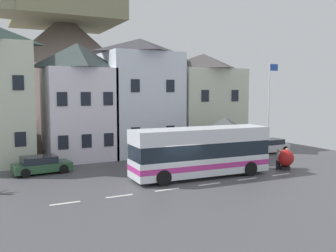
{
  "coord_description": "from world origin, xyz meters",
  "views": [
    {
      "loc": [
        -11.23,
        -20.5,
        5.88
      ],
      "look_at": [
        1.06,
        3.94,
        3.3
      ],
      "focal_mm": 39.8,
      "sensor_mm": 36.0,
      "label": 1
    }
  ],
  "objects_px": {
    "pedestrian_01": "(287,157)",
    "public_bench": "(213,152)",
    "townhouse_01": "(78,102)",
    "bus_shelter": "(225,125)",
    "pedestrian_00": "(238,154)",
    "flagpole": "(269,105)",
    "parked_car_00": "(41,165)",
    "pedestrian_02": "(260,152)",
    "townhouse_03": "(203,101)",
    "harbour_buoy": "(285,159)",
    "transit_bus": "(201,152)",
    "townhouse_02": "(141,97)",
    "hilltop_castle": "(65,71)",
    "parked_car_01": "(209,151)",
    "pedestrian_03": "(278,158)",
    "parked_car_02": "(269,146)"
  },
  "relations": [
    {
      "from": "townhouse_03",
      "to": "townhouse_01",
      "type": "bearing_deg",
      "value": -177.92
    },
    {
      "from": "bus_shelter",
      "to": "pedestrian_01",
      "type": "height_order",
      "value": "bus_shelter"
    },
    {
      "from": "townhouse_01",
      "to": "bus_shelter",
      "type": "xyz_separation_m",
      "value": [
        10.7,
        -6.54,
        -1.94
      ]
    },
    {
      "from": "pedestrian_00",
      "to": "public_bench",
      "type": "distance_m",
      "value": 3.82
    },
    {
      "from": "townhouse_02",
      "to": "parked_car_00",
      "type": "bearing_deg",
      "value": -153.61
    },
    {
      "from": "pedestrian_01",
      "to": "public_bench",
      "type": "bearing_deg",
      "value": 111.75
    },
    {
      "from": "transit_bus",
      "to": "parked_car_01",
      "type": "height_order",
      "value": "transit_bus"
    },
    {
      "from": "townhouse_02",
      "to": "parked_car_02",
      "type": "height_order",
      "value": "townhouse_02"
    },
    {
      "from": "pedestrian_00",
      "to": "harbour_buoy",
      "type": "relative_size",
      "value": 1.0
    },
    {
      "from": "townhouse_02",
      "to": "pedestrian_02",
      "type": "relative_size",
      "value": 7.32
    },
    {
      "from": "parked_car_02",
      "to": "pedestrian_03",
      "type": "height_order",
      "value": "pedestrian_03"
    },
    {
      "from": "pedestrian_02",
      "to": "public_bench",
      "type": "height_order",
      "value": "pedestrian_02"
    },
    {
      "from": "townhouse_03",
      "to": "public_bench",
      "type": "distance_m",
      "value": 7.21
    },
    {
      "from": "bus_shelter",
      "to": "pedestrian_00",
      "type": "height_order",
      "value": "bus_shelter"
    },
    {
      "from": "townhouse_02",
      "to": "bus_shelter",
      "type": "bearing_deg",
      "value": -54.82
    },
    {
      "from": "pedestrian_03",
      "to": "pedestrian_00",
      "type": "bearing_deg",
      "value": 124.58
    },
    {
      "from": "hilltop_castle",
      "to": "flagpole",
      "type": "relative_size",
      "value": 4.24
    },
    {
      "from": "parked_car_00",
      "to": "parked_car_01",
      "type": "distance_m",
      "value": 14.01
    },
    {
      "from": "townhouse_02",
      "to": "pedestrian_00",
      "type": "distance_m",
      "value": 10.95
    },
    {
      "from": "townhouse_01",
      "to": "hilltop_castle",
      "type": "xyz_separation_m",
      "value": [
        2.43,
        17.13,
        3.51
      ]
    },
    {
      "from": "townhouse_03",
      "to": "flagpole",
      "type": "xyz_separation_m",
      "value": [
        1.8,
        -7.85,
        -0.11
      ]
    },
    {
      "from": "bus_shelter",
      "to": "parked_car_01",
      "type": "xyz_separation_m",
      "value": [
        -0.52,
        1.53,
        -2.35
      ]
    },
    {
      "from": "townhouse_01",
      "to": "parked_car_00",
      "type": "bearing_deg",
      "value": -129.95
    },
    {
      "from": "parked_car_00",
      "to": "pedestrian_00",
      "type": "distance_m",
      "value": 14.88
    },
    {
      "from": "townhouse_02",
      "to": "townhouse_03",
      "type": "relative_size",
      "value": 1.11
    },
    {
      "from": "parked_car_00",
      "to": "townhouse_03",
      "type": "bearing_deg",
      "value": 11.16
    },
    {
      "from": "bus_shelter",
      "to": "pedestrian_03",
      "type": "distance_m",
      "value": 5.4
    },
    {
      "from": "pedestrian_00",
      "to": "flagpole",
      "type": "bearing_deg",
      "value": 16.31
    },
    {
      "from": "townhouse_02",
      "to": "flagpole",
      "type": "distance_m",
      "value": 11.69
    },
    {
      "from": "pedestrian_00",
      "to": "pedestrian_01",
      "type": "bearing_deg",
      "value": -42.78
    },
    {
      "from": "bus_shelter",
      "to": "harbour_buoy",
      "type": "bearing_deg",
      "value": -67.11
    },
    {
      "from": "public_bench",
      "to": "parked_car_01",
      "type": "bearing_deg",
      "value": -161.72
    },
    {
      "from": "flagpole",
      "to": "harbour_buoy",
      "type": "xyz_separation_m",
      "value": [
        -1.95,
        -4.05,
        -3.88
      ]
    },
    {
      "from": "parked_car_01",
      "to": "harbour_buoy",
      "type": "xyz_separation_m",
      "value": [
        2.59,
        -6.44,
        0.15
      ]
    },
    {
      "from": "pedestrian_00",
      "to": "harbour_buoy",
      "type": "xyz_separation_m",
      "value": [
        2.27,
        -2.81,
        -0.07
      ]
    },
    {
      "from": "parked_car_00",
      "to": "pedestrian_00",
      "type": "relative_size",
      "value": 2.74
    },
    {
      "from": "townhouse_02",
      "to": "transit_bus",
      "type": "height_order",
      "value": "townhouse_02"
    },
    {
      "from": "parked_car_00",
      "to": "pedestrian_02",
      "type": "height_order",
      "value": "pedestrian_02"
    },
    {
      "from": "transit_bus",
      "to": "pedestrian_02",
      "type": "bearing_deg",
      "value": 18.97
    },
    {
      "from": "pedestrian_01",
      "to": "flagpole",
      "type": "relative_size",
      "value": 0.19
    },
    {
      "from": "townhouse_03",
      "to": "pedestrian_00",
      "type": "relative_size",
      "value": 6.4
    },
    {
      "from": "hilltop_castle",
      "to": "parked_car_02",
      "type": "bearing_deg",
      "value": -56.73
    },
    {
      "from": "townhouse_03",
      "to": "transit_bus",
      "type": "bearing_deg",
      "value": -122.63
    },
    {
      "from": "townhouse_03",
      "to": "pedestrian_00",
      "type": "xyz_separation_m",
      "value": [
        -2.43,
        -9.09,
        -3.92
      ]
    },
    {
      "from": "public_bench",
      "to": "harbour_buoy",
      "type": "bearing_deg",
      "value": -72.61
    },
    {
      "from": "pedestrian_00",
      "to": "pedestrian_01",
      "type": "height_order",
      "value": "pedestrian_01"
    },
    {
      "from": "townhouse_03",
      "to": "parked_car_00",
      "type": "xyz_separation_m",
      "value": [
        -16.74,
        -5.03,
        -4.2
      ]
    },
    {
      "from": "bus_shelter",
      "to": "parked_car_01",
      "type": "distance_m",
      "value": 2.85
    },
    {
      "from": "pedestrian_02",
      "to": "flagpole",
      "type": "relative_size",
      "value": 0.18
    },
    {
      "from": "pedestrian_03",
      "to": "harbour_buoy",
      "type": "relative_size",
      "value": 1.04
    }
  ]
}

